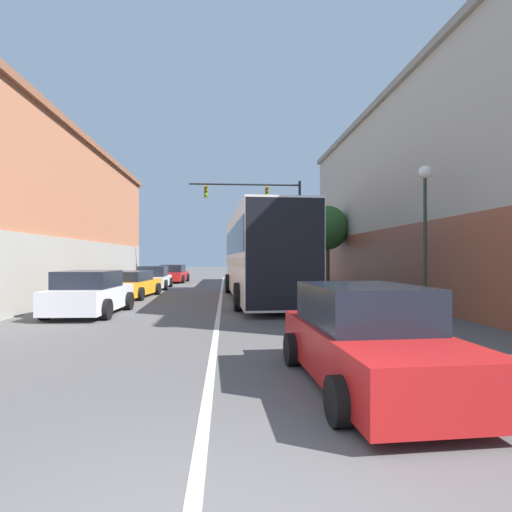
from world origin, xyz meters
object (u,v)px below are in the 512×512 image
at_px(parked_car_left_near, 173,274).
at_px(traffic_signal_gantry, 269,210).
at_px(bus, 261,253).
at_px(parked_car_left_far, 154,278).
at_px(parked_car_left_mid, 131,285).
at_px(street_lamp, 425,218).
at_px(parked_car_left_distant, 90,294).
at_px(hatchback_foreground, 367,339).
at_px(street_tree_near, 328,228).

xyz_separation_m(parked_car_left_near, traffic_signal_gantry, (7.03, -3.38, 4.57)).
distance_m(bus, parked_car_left_near, 14.45).
xyz_separation_m(bus, parked_car_left_far, (-5.92, 6.86, -1.46)).
bearing_deg(traffic_signal_gantry, parked_car_left_mid, -131.74).
xyz_separation_m(parked_car_left_mid, street_lamp, (10.46, -7.70, 2.47)).
bearing_deg(traffic_signal_gantry, parked_car_left_distant, -117.86).
relative_size(parked_car_left_far, traffic_signal_gantry, 0.54).
distance_m(hatchback_foreground, street_lamp, 7.38).
relative_size(street_lamp, street_tree_near, 0.92).
height_order(parked_car_left_far, parked_car_left_distant, parked_car_left_distant).
xyz_separation_m(parked_car_left_near, parked_car_left_far, (-0.34, -6.40, 0.01)).
xyz_separation_m(hatchback_foreground, street_lamp, (3.88, 5.79, 2.40)).
bearing_deg(parked_car_left_distant, traffic_signal_gantry, -25.45).
bearing_deg(traffic_signal_gantry, street_tree_near, -50.53).
xyz_separation_m(hatchback_foreground, parked_car_left_distant, (-6.55, 7.77, 0.01)).
relative_size(parked_car_left_mid, parked_car_left_distant, 1.21).
bearing_deg(parked_car_left_near, parked_car_left_mid, -179.94).
bearing_deg(hatchback_foreground, parked_car_left_near, 11.09).
distance_m(hatchback_foreground, parked_car_left_near, 26.00).
distance_m(parked_car_left_near, parked_car_left_distant, 17.51).
relative_size(parked_car_left_near, parked_car_left_distant, 1.13).
relative_size(parked_car_left_mid, traffic_signal_gantry, 0.60).
bearing_deg(parked_car_left_near, parked_car_left_distant, -179.09).
bearing_deg(parked_car_left_near, bus, -154.85).
height_order(hatchback_foreground, parked_car_left_far, hatchback_foreground).
bearing_deg(street_tree_near, parked_car_left_mid, -156.84).
relative_size(parked_car_left_mid, street_tree_near, 0.93).
bearing_deg(parked_car_left_near, parked_car_left_far, 179.28).
xyz_separation_m(bus, parked_car_left_distant, (-6.01, -4.25, -1.42)).
xyz_separation_m(hatchback_foreground, traffic_signal_gantry, (0.92, 21.90, 4.53)).
relative_size(hatchback_foreground, traffic_signal_gantry, 0.53).
height_order(traffic_signal_gantry, street_tree_near, traffic_signal_gantry).
distance_m(hatchback_foreground, street_tree_near, 18.75).
relative_size(parked_car_left_mid, street_lamp, 1.01).
bearing_deg(parked_car_left_far, parked_car_left_mid, 177.52).
bearing_deg(parked_car_left_mid, hatchback_foreground, -148.81).
distance_m(parked_car_left_near, parked_car_left_mid, 11.80).
bearing_deg(parked_car_left_far, bus, -140.34).
bearing_deg(parked_car_left_mid, traffic_signal_gantry, -36.55).
distance_m(bus, parked_car_left_far, 9.17).
bearing_deg(parked_car_left_far, street_tree_near, -95.61).
xyz_separation_m(bus, street_lamp, (4.42, -6.23, 0.97)).
bearing_deg(hatchback_foreground, bus, 0.05).
bearing_deg(parked_car_left_mid, street_lamp, -121.15).
xyz_separation_m(parked_car_left_distant, street_lamp, (10.43, -1.97, 2.39)).
bearing_deg(bus, parked_car_left_far, 38.33).
relative_size(hatchback_foreground, parked_car_left_near, 0.94).
relative_size(hatchback_foreground, parked_car_left_mid, 0.88).
bearing_deg(street_lamp, street_tree_near, 89.06).
xyz_separation_m(parked_car_left_distant, traffic_signal_gantry, (7.47, 14.13, 4.52)).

